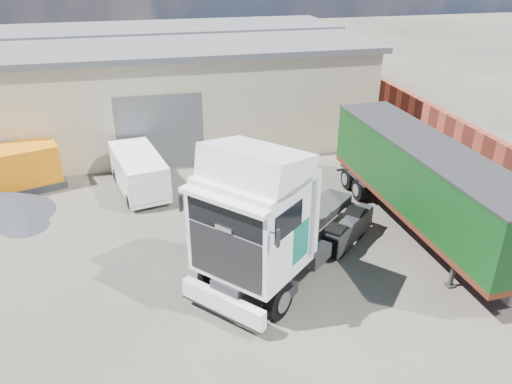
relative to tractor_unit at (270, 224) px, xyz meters
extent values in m
plane|color=#27251F|center=(-0.73, -0.04, -2.08)|extent=(120.00, 120.00, 0.00)
cube|color=#C3B396|center=(-6.73, 15.96, 0.42)|extent=(30.00, 12.00, 5.00)
cube|color=#515456|center=(-6.73, 15.96, 3.07)|extent=(30.60, 12.60, 0.30)
cube|color=#515456|center=(-2.73, 9.94, -0.28)|extent=(4.00, 0.08, 3.60)
cube|color=#515456|center=(-6.73, 15.96, 3.27)|extent=(30.60, 0.40, 0.15)
cube|color=maroon|center=(10.77, 5.96, -0.83)|extent=(0.35, 26.00, 2.50)
cylinder|color=black|center=(-0.99, -0.90, -1.49)|extent=(2.70, 2.81, 1.17)
cylinder|color=black|center=(1.89, 1.70, -1.49)|extent=(2.74, 2.85, 1.17)
cylinder|color=black|center=(3.04, 2.74, -1.49)|extent=(2.74, 2.85, 1.17)
cube|color=#2D2D30|center=(0.98, 0.89, -1.08)|extent=(6.10, 5.64, 0.33)
cube|color=white|center=(-1.78, -1.60, -1.47)|extent=(2.10, 2.28, 0.61)
cube|color=white|center=(-0.71, -0.64, 0.44)|extent=(3.75, 3.76, 2.72)
cube|color=black|center=(-1.65, -1.49, 0.03)|extent=(1.68, 1.85, 1.55)
cube|color=black|center=(-1.64, -1.48, 1.24)|extent=(1.71, 1.89, 0.83)
cube|color=white|center=(-0.54, -0.49, 2.19)|extent=(3.44, 3.48, 1.36)
cube|color=#0E6353|center=(-1.31, 0.69, 0.14)|extent=(0.63, 0.57, 1.22)
cube|color=#0E6353|center=(0.56, -1.37, 0.14)|extent=(0.63, 0.57, 1.22)
cylinder|color=#2D2D30|center=(2.05, 1.85, -0.85)|extent=(1.72, 1.72, 0.13)
cube|color=#2D2D30|center=(5.52, -1.65, -1.60)|extent=(0.27, 0.27, 0.96)
cube|color=#2D2D30|center=(7.09, -1.59, -1.60)|extent=(0.27, 0.27, 0.96)
cylinder|color=black|center=(6.07, 5.23, -1.62)|extent=(2.26, 1.00, 0.93)
cube|color=#2D2D30|center=(6.19, 1.69, -1.29)|extent=(1.06, 10.50, 0.31)
cube|color=#511D12|center=(6.19, 1.69, -1.01)|extent=(2.55, 10.55, 0.21)
cube|color=black|center=(6.19, 1.69, 0.23)|extent=(2.55, 10.55, 2.27)
cube|color=#2D2D30|center=(6.19, 1.69, 1.39)|extent=(2.60, 10.60, 0.07)
cylinder|color=black|center=(-3.60, 6.20, -1.78)|extent=(1.82, 0.94, 0.60)
cylinder|color=black|center=(-4.20, 9.03, -1.78)|extent=(1.82, 0.94, 0.60)
cube|color=white|center=(-3.90, 7.61, -1.13)|extent=(2.54, 4.42, 1.54)
cube|color=white|center=(-3.54, 5.94, -1.18)|extent=(1.80, 1.14, 0.99)
cube|color=black|center=(-3.58, 6.11, -0.68)|extent=(1.56, 0.40, 0.54)
cube|color=#2D2D30|center=(-8.85, 9.06, -1.93)|extent=(3.57, 2.83, 0.29)
cube|color=orange|center=(-8.85, 9.06, -1.11)|extent=(3.33, 2.59, 1.95)
cone|color=black|center=(-8.27, 5.34, -1.84)|extent=(2.20, 2.20, 0.48)
camera|label=1|loc=(-3.39, -12.78, 7.67)|focal=35.00mm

